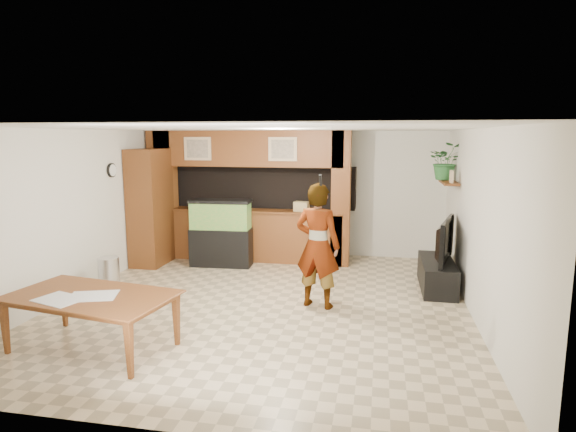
% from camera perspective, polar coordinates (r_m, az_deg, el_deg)
% --- Properties ---
extents(floor, '(6.50, 6.50, 0.00)m').
position_cam_1_polar(floor, '(7.37, -2.99, -10.32)').
color(floor, '#C5AF89').
rests_on(floor, ground).
extents(ceiling, '(6.50, 6.50, 0.00)m').
position_cam_1_polar(ceiling, '(6.94, -3.18, 10.32)').
color(ceiling, white).
rests_on(ceiling, wall_back).
extents(wall_back, '(6.00, 0.00, 6.00)m').
position_cam_1_polar(wall_back, '(10.19, 1.32, 2.73)').
color(wall_back, silver).
rests_on(wall_back, floor).
extents(wall_left, '(0.00, 6.50, 6.50)m').
position_cam_1_polar(wall_left, '(8.29, -23.66, 0.37)').
color(wall_left, silver).
rests_on(wall_left, floor).
extents(wall_right, '(0.00, 6.50, 6.50)m').
position_cam_1_polar(wall_right, '(6.96, 21.64, -1.09)').
color(wall_right, silver).
rests_on(wall_right, floor).
extents(partition, '(4.20, 0.99, 2.60)m').
position_cam_1_polar(partition, '(9.80, -4.76, 2.50)').
color(partition, brown).
rests_on(partition, floor).
extents(wall_clock, '(0.05, 0.25, 0.25)m').
position_cam_1_polar(wall_clock, '(9.04, -20.15, 5.11)').
color(wall_clock, black).
rests_on(wall_clock, wall_left).
extents(wall_shelf, '(0.25, 0.90, 0.04)m').
position_cam_1_polar(wall_shelf, '(8.80, 18.52, 3.79)').
color(wall_shelf, brown).
rests_on(wall_shelf, wall_right).
extents(pantry_cabinet, '(0.56, 0.92, 2.25)m').
position_cam_1_polar(pantry_cabinet, '(9.73, -15.99, 1.01)').
color(pantry_cabinet, brown).
rests_on(pantry_cabinet, floor).
extents(trash_can, '(0.33, 0.33, 0.60)m').
position_cam_1_polar(trash_can, '(8.19, -20.44, -6.68)').
color(trash_can, '#B2B2B7').
rests_on(trash_can, floor).
extents(aquarium, '(1.17, 0.44, 1.30)m').
position_cam_1_polar(aquarium, '(9.37, -7.95, -2.09)').
color(aquarium, black).
rests_on(aquarium, floor).
extents(tv_stand, '(0.52, 1.41, 0.47)m').
position_cam_1_polar(tv_stand, '(8.36, 17.24, -6.64)').
color(tv_stand, black).
rests_on(tv_stand, floor).
extents(television, '(0.46, 1.22, 0.70)m').
position_cam_1_polar(television, '(8.23, 17.44, -2.71)').
color(television, black).
rests_on(television, tv_stand).
extents(photo_frame, '(0.05, 0.16, 0.21)m').
position_cam_1_polar(photo_frame, '(8.50, 18.82, 4.44)').
color(photo_frame, tan).
rests_on(photo_frame, wall_shelf).
extents(potted_plant, '(0.63, 0.55, 0.66)m').
position_cam_1_polar(potted_plant, '(9.05, 18.21, 6.19)').
color(potted_plant, '#265F2C').
rests_on(potted_plant, wall_shelf).
extents(person, '(0.75, 0.58, 1.84)m').
position_cam_1_polar(person, '(7.02, 3.54, -3.54)').
color(person, tan).
rests_on(person, floor).
extents(microphone, '(0.04, 0.11, 0.17)m').
position_cam_1_polar(microphone, '(6.70, 3.87, 4.23)').
color(microphone, black).
rests_on(microphone, person).
extents(dining_table, '(2.06, 1.35, 0.67)m').
position_cam_1_polar(dining_table, '(6.19, -22.39, -11.67)').
color(dining_table, brown).
rests_on(dining_table, floor).
extents(newspaper_a, '(0.62, 0.53, 0.01)m').
position_cam_1_polar(newspaper_a, '(6.03, -22.11, -8.78)').
color(newspaper_a, silver).
rests_on(newspaper_a, dining_table).
extents(newspaper_b, '(0.62, 0.52, 0.01)m').
position_cam_1_polar(newspaper_b, '(6.07, -25.44, -8.91)').
color(newspaper_b, silver).
rests_on(newspaper_b, dining_table).
extents(counter_box, '(0.31, 0.23, 0.19)m').
position_cam_1_polar(counter_box, '(9.40, 1.61, 1.14)').
color(counter_box, tan).
rests_on(counter_box, partition).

